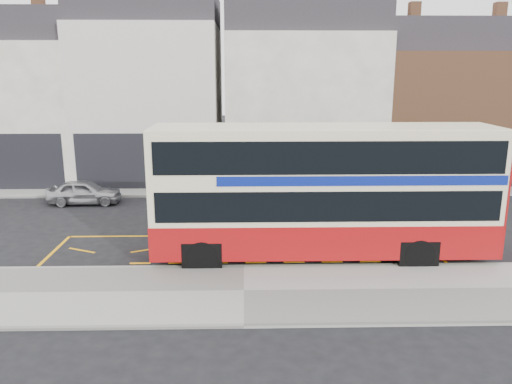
{
  "coord_description": "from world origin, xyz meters",
  "views": [
    {
      "loc": [
        0.05,
        -15.94,
        6.44
      ],
      "look_at": [
        0.46,
        2.0,
        2.09
      ],
      "focal_mm": 35.0,
      "sensor_mm": 36.0,
      "label": 1
    }
  ],
  "objects_px": {
    "bus_stop_post": "(199,218)",
    "car_grey": "(225,186)",
    "car_white": "(360,183)",
    "double_decker_bus": "(324,190)",
    "street_tree_right": "(313,133)",
    "car_silver": "(84,192)"
  },
  "relations": [
    {
      "from": "car_silver",
      "to": "car_grey",
      "type": "distance_m",
      "value": 7.01
    },
    {
      "from": "car_silver",
      "to": "double_decker_bus",
      "type": "bearing_deg",
      "value": -127.06
    },
    {
      "from": "car_grey",
      "to": "street_tree_right",
      "type": "height_order",
      "value": "street_tree_right"
    },
    {
      "from": "bus_stop_post",
      "to": "car_grey",
      "type": "relative_size",
      "value": 0.61
    },
    {
      "from": "bus_stop_post",
      "to": "car_silver",
      "type": "height_order",
      "value": "bus_stop_post"
    },
    {
      "from": "car_silver",
      "to": "car_white",
      "type": "relative_size",
      "value": 0.72
    },
    {
      "from": "car_grey",
      "to": "car_white",
      "type": "height_order",
      "value": "car_grey"
    },
    {
      "from": "double_decker_bus",
      "to": "street_tree_right",
      "type": "bearing_deg",
      "value": 84.27
    },
    {
      "from": "double_decker_bus",
      "to": "car_silver",
      "type": "relative_size",
      "value": 3.27
    },
    {
      "from": "car_silver",
      "to": "street_tree_right",
      "type": "bearing_deg",
      "value": -74.78
    },
    {
      "from": "double_decker_bus",
      "to": "street_tree_right",
      "type": "distance_m",
      "value": 11.3
    },
    {
      "from": "bus_stop_post",
      "to": "street_tree_right",
      "type": "xyz_separation_m",
      "value": [
        5.35,
        12.37,
        1.28
      ]
    },
    {
      "from": "bus_stop_post",
      "to": "car_grey",
      "type": "xyz_separation_m",
      "value": [
        0.47,
        9.22,
        -1.07
      ]
    },
    {
      "from": "double_decker_bus",
      "to": "car_white",
      "type": "bearing_deg",
      "value": 69.18
    },
    {
      "from": "car_grey",
      "to": "double_decker_bus",
      "type": "bearing_deg",
      "value": -149.97
    },
    {
      "from": "car_white",
      "to": "street_tree_right",
      "type": "distance_m",
      "value": 4.06
    },
    {
      "from": "double_decker_bus",
      "to": "car_silver",
      "type": "distance_m",
      "value": 13.28
    },
    {
      "from": "bus_stop_post",
      "to": "double_decker_bus",
      "type": "bearing_deg",
      "value": 22.19
    },
    {
      "from": "bus_stop_post",
      "to": "car_white",
      "type": "xyz_separation_m",
      "value": [
        7.56,
        9.94,
        -1.09
      ]
    },
    {
      "from": "double_decker_bus",
      "to": "car_grey",
      "type": "relative_size",
      "value": 2.59
    },
    {
      "from": "car_grey",
      "to": "car_white",
      "type": "distance_m",
      "value": 7.13
    },
    {
      "from": "double_decker_bus",
      "to": "car_silver",
      "type": "bearing_deg",
      "value": 144.71
    }
  ]
}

